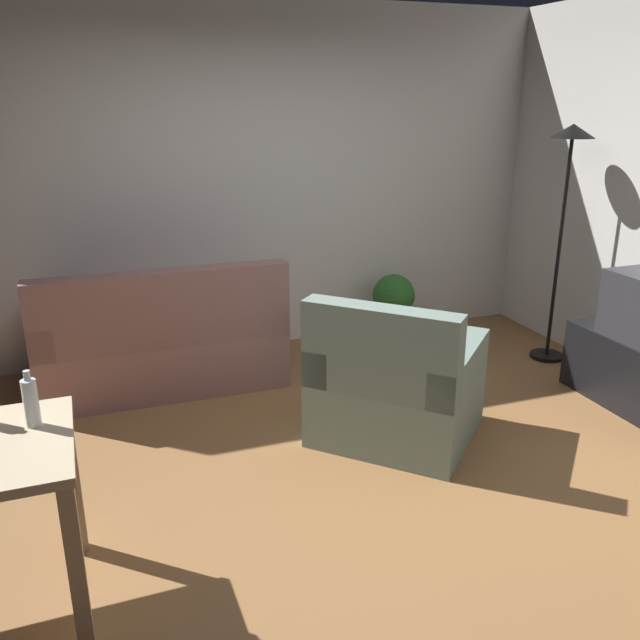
{
  "coord_description": "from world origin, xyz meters",
  "views": [
    {
      "loc": [
        -1.14,
        -2.96,
        2.0
      ],
      "look_at": [
        0.1,
        0.5,
        0.75
      ],
      "focal_mm": 37.1,
      "sensor_mm": 36.0,
      "label": 1
    }
  ],
  "objects": [
    {
      "name": "ground_plane",
      "position": [
        0.0,
        0.0,
        -0.01
      ],
      "size": [
        5.2,
        4.4,
        0.02
      ],
      "primitive_type": "cube",
      "color": "olive"
    },
    {
      "name": "wall_rear",
      "position": [
        0.0,
        2.2,
        1.35
      ],
      "size": [
        5.2,
        0.1,
        2.7
      ],
      "primitive_type": "cube",
      "color": "silver",
      "rests_on": "ground_plane"
    },
    {
      "name": "couch",
      "position": [
        -0.71,
        1.59,
        0.31
      ],
      "size": [
        1.7,
        0.84,
        0.92
      ],
      "rotation": [
        0.0,
        0.0,
        3.14
      ],
      "color": "#996B66",
      "rests_on": "ground_plane"
    },
    {
      "name": "torchiere_lamp",
      "position": [
        2.25,
        1.08,
        1.41
      ],
      "size": [
        0.32,
        0.32,
        1.81
      ],
      "color": "black",
      "rests_on": "ground_plane"
    },
    {
      "name": "potted_plant",
      "position": [
        1.27,
        1.9,
        0.33
      ],
      "size": [
        0.36,
        0.36,
        0.57
      ],
      "color": "brown",
      "rests_on": "ground_plane"
    },
    {
      "name": "armchair",
      "position": [
        0.52,
        0.32,
        0.32
      ],
      "size": [
        1.23,
        1.23,
        0.92
      ],
      "rotation": [
        0.0,
        0.0,
        2.36
      ],
      "color": "slate",
      "rests_on": "ground_plane"
    },
    {
      "name": "bottle_clear",
      "position": [
        -1.42,
        -0.37,
        0.86
      ],
      "size": [
        0.06,
        0.06,
        0.24
      ],
      "color": "silver",
      "rests_on": "desk"
    }
  ]
}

